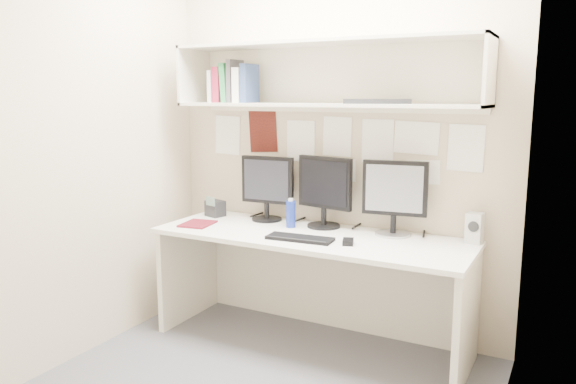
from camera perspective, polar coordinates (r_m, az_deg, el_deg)
The scene contains 18 objects.
wall_back at distance 3.76m, azimuth 4.77°, elevation 5.35°, with size 2.40×0.02×2.60m, color #BEAD91.
wall_front at distance 2.08m, azimuth -17.37°, elevation 1.30°, with size 2.40×0.02×2.60m, color #BEAD91.
wall_left at distance 3.63m, azimuth -19.63°, elevation 4.66°, with size 0.02×2.00×2.60m, color #BEAD91.
wall_right at distance 2.48m, azimuth 21.44°, elevation 2.38°, with size 0.02×2.00×2.60m, color #BEAD91.
desk at distance 3.64m, azimuth 2.36°, elevation -9.84°, with size 2.00×0.70×0.73m.
overhead_hutch at distance 3.62m, azimuth 3.98°, elevation 11.84°, with size 2.00×0.38×0.40m.
pinned_papers at distance 3.76m, azimuth 4.73°, elevation 4.58°, with size 1.92×0.01×0.48m, color white, non-canonical shape.
monitor_left at distance 3.88m, azimuth -2.12°, elevation 0.67°, with size 0.38×0.21×0.45m.
monitor_center at distance 3.68m, azimuth 3.74°, elevation 0.31°, with size 0.40×0.22×0.47m.
monitor_right at distance 3.52m, azimuth 10.78°, elevation -0.29°, with size 0.40×0.22×0.46m.
keyboard at distance 3.39m, azimuth 1.22°, elevation -4.73°, with size 0.40×0.14×0.02m, color black.
mouse at distance 3.31m, azimuth 6.12°, elevation -5.05°, with size 0.06×0.10×0.03m, color black.
speaker at distance 3.48m, azimuth 18.43°, elevation -3.48°, with size 0.10×0.10×0.18m.
blue_bottle at distance 3.69m, azimuth 0.28°, elevation -2.21°, with size 0.06×0.06×0.19m.
maroon_notebook at distance 3.83m, azimuth -9.17°, elevation -3.21°, with size 0.19×0.23×0.01m, color #5B0F1A.
desk_phone at distance 4.07m, azimuth -7.41°, elevation -1.64°, with size 0.15×0.14×0.15m.
book_stack at distance 3.89m, azimuth -5.55°, elevation 10.86°, with size 0.31×0.18×0.29m.
hutch_tray at distance 3.42m, azimuth 9.02°, elevation 9.08°, with size 0.40×0.15×0.03m, color black.
Camera 1 is at (1.47, -2.45, 1.59)m, focal length 35.00 mm.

